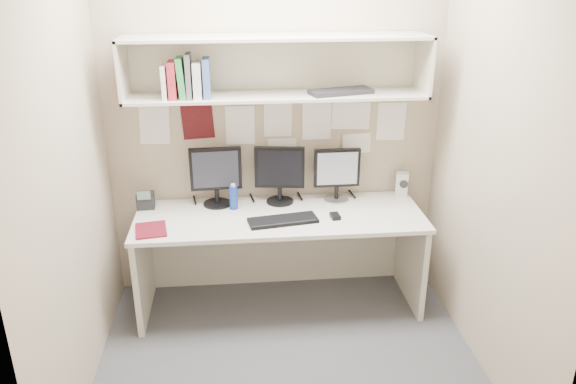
{
  "coord_description": "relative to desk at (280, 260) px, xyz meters",
  "views": [
    {
      "loc": [
        -0.29,
        -2.9,
        2.34
      ],
      "look_at": [
        0.03,
        0.35,
        1.02
      ],
      "focal_mm": 35.0,
      "sensor_mm": 36.0,
      "label": 1
    }
  ],
  "objects": [
    {
      "name": "maroon_notebook",
      "position": [
        -0.86,
        -0.18,
        0.37
      ],
      "size": [
        0.23,
        0.27,
        0.01
      ],
      "primitive_type": "cube",
      "rotation": [
        0.0,
        0.0,
        0.17
      ],
      "color": "#5A0F1C",
      "rests_on": "desk"
    },
    {
      "name": "speaker",
      "position": [
        0.94,
        0.26,
        0.45
      ],
      "size": [
        0.11,
        0.11,
        0.18
      ],
      "rotation": [
        0.0,
        0.0,
        -0.28
      ],
      "color": "beige",
      "rests_on": "desk"
    },
    {
      "name": "monitor_right",
      "position": [
        0.44,
        0.22,
        0.58
      ],
      "size": [
        0.34,
        0.18,
        0.39
      ],
      "rotation": [
        0.0,
        0.0,
        0.01
      ],
      "color": "#A5A5AA",
      "rests_on": "desk"
    },
    {
      "name": "mouse",
      "position": [
        0.37,
        -0.1,
        0.38
      ],
      "size": [
        0.07,
        0.1,
        0.03
      ],
      "primitive_type": "cube",
      "rotation": [
        0.0,
        0.0,
        0.11
      ],
      "color": "black",
      "rests_on": "desk"
    },
    {
      "name": "wall_left",
      "position": [
        -1.2,
        -0.65,
        0.93
      ],
      "size": [
        0.02,
        2.0,
        2.6
      ],
      "primitive_type": "cube",
      "color": "tan",
      "rests_on": "ground"
    },
    {
      "name": "keyboard",
      "position": [
        0.01,
        -0.13,
        0.38
      ],
      "size": [
        0.49,
        0.24,
        0.02
      ],
      "primitive_type": "cube",
      "rotation": [
        0.0,
        0.0,
        0.16
      ],
      "color": "black",
      "rests_on": "desk"
    },
    {
      "name": "floor",
      "position": [
        0.0,
        -0.65,
        -0.37
      ],
      "size": [
        2.4,
        2.0,
        0.01
      ],
      "primitive_type": "cube",
      "color": "#434348",
      "rests_on": "ground"
    },
    {
      "name": "overhead_hutch",
      "position": [
        0.0,
        0.21,
        1.35
      ],
      "size": [
        2.0,
        0.38,
        0.4
      ],
      "color": "beige",
      "rests_on": "wall_back"
    },
    {
      "name": "book_stack",
      "position": [
        -0.58,
        0.1,
        1.3
      ],
      "size": [
        0.3,
        0.17,
        0.28
      ],
      "color": "silver",
      "rests_on": "overhead_hutch"
    },
    {
      "name": "monitor_center",
      "position": [
        0.02,
        0.22,
        0.6
      ],
      "size": [
        0.36,
        0.2,
        0.42
      ],
      "rotation": [
        0.0,
        0.0,
        -0.14
      ],
      "color": "black",
      "rests_on": "desk"
    },
    {
      "name": "desk",
      "position": [
        0.0,
        0.0,
        0.0
      ],
      "size": [
        2.0,
        0.7,
        0.73
      ],
      "color": "beige",
      "rests_on": "floor"
    },
    {
      "name": "blue_bottle",
      "position": [
        -0.32,
        0.13,
        0.45
      ],
      "size": [
        0.06,
        0.06,
        0.19
      ],
      "color": "navy",
      "rests_on": "desk"
    },
    {
      "name": "pinned_papers",
      "position": [
        0.0,
        0.34,
        0.88
      ],
      "size": [
        1.92,
        0.01,
        0.48
      ],
      "primitive_type": null,
      "color": "white",
      "rests_on": "wall_back"
    },
    {
      "name": "desk_phone",
      "position": [
        -0.94,
        0.2,
        0.42
      ],
      "size": [
        0.13,
        0.12,
        0.15
      ],
      "rotation": [
        0.0,
        0.0,
        0.06
      ],
      "color": "black",
      "rests_on": "desk"
    },
    {
      "name": "wall_front",
      "position": [
        0.0,
        -1.65,
        0.93
      ],
      "size": [
        2.4,
        0.02,
        2.6
      ],
      "primitive_type": "cube",
      "color": "tan",
      "rests_on": "ground"
    },
    {
      "name": "hutch_tray",
      "position": [
        0.43,
        0.12,
        1.19
      ],
      "size": [
        0.45,
        0.27,
        0.03
      ],
      "primitive_type": "cube",
      "rotation": [
        0.0,
        0.0,
        0.26
      ],
      "color": "black",
      "rests_on": "overhead_hutch"
    },
    {
      "name": "wall_right",
      "position": [
        1.2,
        -0.65,
        0.93
      ],
      "size": [
        0.02,
        2.0,
        2.6
      ],
      "primitive_type": "cube",
      "color": "tan",
      "rests_on": "ground"
    },
    {
      "name": "wall_back",
      "position": [
        0.0,
        0.35,
        0.93
      ],
      "size": [
        2.4,
        0.02,
        2.6
      ],
      "primitive_type": "cube",
      "color": "tan",
      "rests_on": "ground"
    },
    {
      "name": "monitor_left",
      "position": [
        -0.43,
        0.22,
        0.6
      ],
      "size": [
        0.37,
        0.2,
        0.43
      ],
      "rotation": [
        0.0,
        0.0,
        0.06
      ],
      "color": "black",
      "rests_on": "desk"
    }
  ]
}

